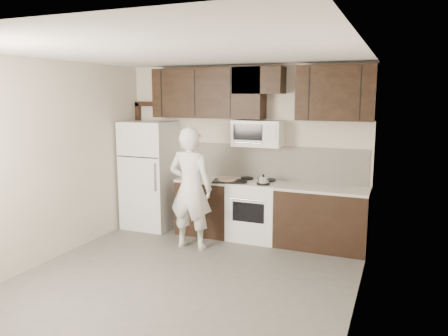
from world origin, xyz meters
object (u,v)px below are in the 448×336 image
Objects in this scene: microwave at (258,133)px; person at (191,188)px; stove at (255,210)px; refrigerator at (150,175)px.

person is (-0.74, -0.86, -0.75)m from microwave.
microwave is 1.36m from person.
person is (-0.74, -0.74, 0.43)m from stove.
microwave is at bearing 90.10° from stove.
refrigerator is 1.01× the size of person.
refrigerator is (-1.85, -0.17, -0.75)m from microwave.
microwave is at bearing 5.15° from refrigerator.
microwave is at bearing -132.48° from person.
person is at bearing -130.75° from microwave.
person is at bearing -31.84° from refrigerator.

